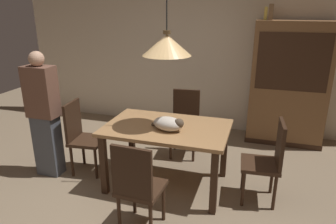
# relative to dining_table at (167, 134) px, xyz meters

# --- Properties ---
(ground) EXTENTS (10.00, 10.00, 0.00)m
(ground) POSITION_rel_dining_table_xyz_m (-0.08, -0.58, -0.65)
(ground) COLOR #847056
(back_wall) EXTENTS (6.40, 0.10, 2.90)m
(back_wall) POSITION_rel_dining_table_xyz_m (-0.08, 2.07, 0.80)
(back_wall) COLOR beige
(back_wall) RESTS_ON ground
(dining_table) EXTENTS (1.40, 0.90, 0.75)m
(dining_table) POSITION_rel_dining_table_xyz_m (0.00, 0.00, 0.00)
(dining_table) COLOR #A87A4C
(dining_table) RESTS_ON ground
(chair_right_side) EXTENTS (0.43, 0.43, 0.93)m
(chair_right_side) POSITION_rel_dining_table_xyz_m (1.13, 0.01, -0.14)
(chair_right_side) COLOR #382316
(chair_right_side) RESTS_ON ground
(chair_left_side) EXTENTS (0.44, 0.44, 0.93)m
(chair_left_side) POSITION_rel_dining_table_xyz_m (-1.13, -0.01, -0.14)
(chair_left_side) COLOR #382316
(chair_left_side) RESTS_ON ground
(chair_near_front) EXTENTS (0.42, 0.42, 0.93)m
(chair_near_front) POSITION_rel_dining_table_xyz_m (-0.00, -0.88, -0.14)
(chair_near_front) COLOR #382316
(chair_near_front) RESTS_ON ground
(chair_far_back) EXTENTS (0.44, 0.44, 0.93)m
(chair_far_back) POSITION_rel_dining_table_xyz_m (-0.01, 0.88, -0.14)
(chair_far_back) COLOR #382316
(chair_far_back) RESTS_ON ground
(cat_sleeping) EXTENTS (0.39, 0.27, 0.16)m
(cat_sleeping) POSITION_rel_dining_table_xyz_m (0.06, -0.11, 0.18)
(cat_sleeping) COLOR beige
(cat_sleeping) RESTS_ON dining_table
(pendant_lamp) EXTENTS (0.52, 0.52, 1.30)m
(pendant_lamp) POSITION_rel_dining_table_xyz_m (0.00, 0.00, 1.01)
(pendant_lamp) COLOR #E5B775
(hutch_bookcase) EXTENTS (1.12, 0.45, 1.85)m
(hutch_bookcase) POSITION_rel_dining_table_xyz_m (1.37, 1.74, 0.24)
(hutch_bookcase) COLOR brown
(hutch_bookcase) RESTS_ON ground
(book_yellow_short) EXTENTS (0.04, 0.20, 0.18)m
(book_yellow_short) POSITION_rel_dining_table_xyz_m (0.94, 1.74, 1.29)
(book_yellow_short) COLOR gold
(book_yellow_short) RESTS_ON hutch_bookcase
(book_brown_thick) EXTENTS (0.06, 0.24, 0.22)m
(book_brown_thick) POSITION_rel_dining_table_xyz_m (1.01, 1.74, 1.31)
(book_brown_thick) COLOR brown
(book_brown_thick) RESTS_ON hutch_bookcase
(person_standing) EXTENTS (0.36, 0.22, 1.56)m
(person_standing) POSITION_rel_dining_table_xyz_m (-1.51, -0.19, 0.13)
(person_standing) COLOR #4C515B
(person_standing) RESTS_ON ground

